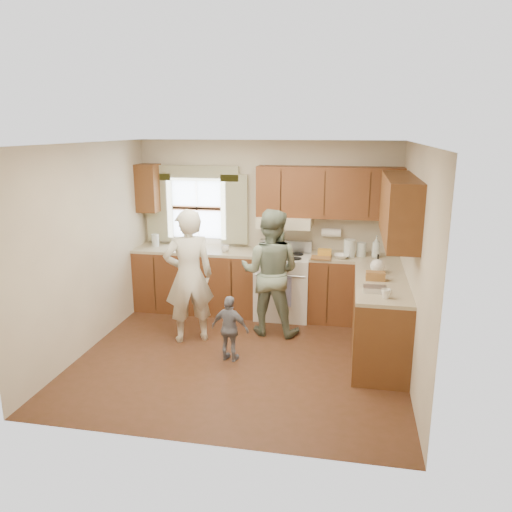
% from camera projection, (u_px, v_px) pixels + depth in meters
% --- Properties ---
extents(room, '(3.80, 3.80, 3.80)m').
position_uv_depth(room, '(241.00, 256.00, 5.68)').
color(room, '#442915').
rests_on(room, ground).
extents(kitchen_fixtures, '(3.80, 2.25, 2.15)m').
position_uv_depth(kitchen_fixtures, '(303.00, 268.00, 6.70)').
color(kitchen_fixtures, '#4B2510').
rests_on(kitchen_fixtures, ground).
extents(stove, '(0.76, 0.67, 1.07)m').
position_uv_depth(stove, '(283.00, 285.00, 7.19)').
color(stove, silver).
rests_on(stove, ground).
extents(woman_left, '(0.74, 0.65, 1.71)m').
position_uv_depth(woman_left, '(189.00, 276.00, 6.26)').
color(woman_left, silver).
rests_on(woman_left, ground).
extents(woman_right, '(0.86, 0.70, 1.67)m').
position_uv_depth(woman_right, '(270.00, 272.00, 6.51)').
color(woman_right, '#284632').
rests_on(woman_right, ground).
extents(child, '(0.49, 0.28, 0.79)m').
position_uv_depth(child, '(230.00, 329.00, 5.81)').
color(child, gray).
rests_on(child, ground).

